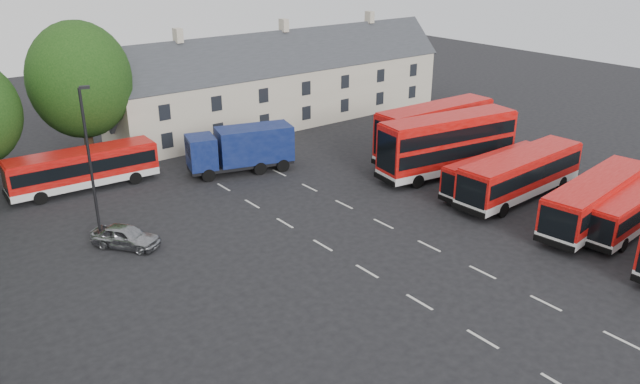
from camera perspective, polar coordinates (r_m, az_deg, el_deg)
The scene contains 13 objects.
ground at distance 33.76m, azimuth 6.61°, elevation -8.54°, with size 140.00×140.00×0.00m, color black.
lane_markings at distance 36.54m, azimuth 7.26°, elevation -6.02°, with size 5.15×33.80×0.01m.
terrace_houses at distance 62.64m, azimuth -3.22°, elevation 9.88°, with size 35.70×7.13×10.06m.
bus_row_b at distance 43.49m, azimuth 26.63°, elevation -1.19°, with size 9.88×3.04×2.75m.
bus_row_c at distance 43.32m, azimuth 23.97°, elevation -0.46°, with size 11.40×4.00×3.16m.
bus_row_d at distance 45.97m, azimuth 17.90°, elevation 1.76°, with size 11.69×3.24×3.27m.
bus_row_e at distance 46.64m, azimuth 15.88°, elevation 1.88°, with size 9.77×2.37×2.76m.
bus_dd_south at distance 48.97m, azimuth 11.61°, elevation 4.52°, with size 11.77×4.29×4.72m.
bus_dd_north at distance 52.46m, azimuth 10.44°, elevation 5.72°, with size 11.28×2.85×4.60m.
bus_north at distance 48.55m, azimuth -20.87°, elevation 2.22°, with size 10.63×2.92×2.98m.
box_truck at distance 49.19m, azimuth -7.16°, elevation 4.05°, with size 8.53×4.67×3.56m.
silver_car at distance 38.98m, azimuth -17.35°, elevation -3.89°, with size 1.66×4.13×1.41m, color #96979D.
lamppost at distance 38.48m, azimuth -20.25°, elevation 2.53°, with size 0.67×0.39×9.60m.
Camera 1 is at (-20.69, -20.43, 17.16)m, focal length 35.00 mm.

